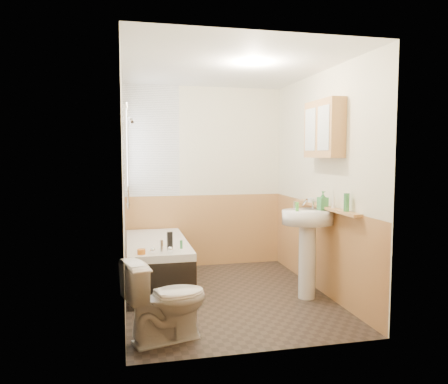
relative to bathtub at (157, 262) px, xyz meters
The scene contains 26 objects.
floor 0.96m from the bathtub, 36.90° to the right, with size 2.80×2.80×0.00m, color black.
ceiling 2.39m from the bathtub, 36.90° to the right, with size 2.80×2.80×0.00m, color white.
wall_back 1.48m from the bathtub, 49.74° to the left, with size 2.20×0.02×2.50m, color #EFE8C6.
wall_front 2.30m from the bathtub, 69.55° to the right, with size 2.20×0.02×2.50m, color #EFE8C6.
wall_left 1.17m from the bathtub, 124.73° to the right, with size 0.02×2.80×2.50m, color #EFE8C6.
wall_right 2.15m from the bathtub, 16.59° to the right, with size 0.02×2.80×2.50m, color #EFE8C6.
wainscot_right 1.91m from the bathtub, 16.78° to the right, with size 0.01×2.80×1.00m, color tan.
wainscot_front 2.08m from the bathtub, 69.34° to the right, with size 2.20×0.01×1.00m, color tan.
wainscot_back 1.13m from the bathtub, 49.00° to the left, with size 2.20×0.01×1.00m, color tan.
tile_cladding_left 1.16m from the bathtub, 123.15° to the right, with size 0.01×2.80×2.50m, color white.
tile_return_back 1.68m from the bathtub, 89.66° to the left, with size 0.75×0.01×1.50m, color white.
window 1.46m from the bathtub, 129.62° to the left, with size 0.03×0.79×0.99m.
bathtub is the anchor object (origin of this frame).
shower_riser 1.40m from the bathtub, 168.03° to the left, with size 0.11×0.08×1.24m.
toilet 1.55m from the bathtub, 91.11° to the right, with size 0.39×0.71×0.69m, color white.
sink 1.81m from the bathtub, 26.89° to the right, with size 0.57×0.46×1.09m.
pine_shelf 2.06m from the bathtub, 24.14° to the right, with size 0.10×1.41×0.03m, color tan.
medicine_cabinet 2.46m from the bathtub, 24.26° to the right, with size 0.17×0.68×0.61m.
foam_can 2.32m from the bathtub, 35.57° to the right, with size 0.05×0.05×0.18m, color #388447.
green_bottle 2.19m from the bathtub, 29.24° to the right, with size 0.04×0.04×0.21m, color silver.
black_jar 1.97m from the bathtub, 13.34° to the right, with size 0.07×0.07×0.05m, color silver.
soap_bottle 2.05m from the bathtub, 25.83° to the right, with size 0.09×0.21×0.10m, color #388447.
clear_bottle 1.81m from the bathtub, 31.01° to the right, with size 0.03×0.03×0.10m, color #59C647.
blue_gel 0.69m from the bathtub, 80.13° to the right, with size 0.05×0.03×0.20m, color black.
cream_jar 0.78m from the bathtub, 106.39° to the right, with size 0.08×0.08×0.05m, color orange.
orange_bottle 0.64m from the bathtub, 65.81° to the right, with size 0.03×0.03×0.09m, color #388447.
Camera 1 is at (-1.08, -4.61, 1.58)m, focal length 35.00 mm.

